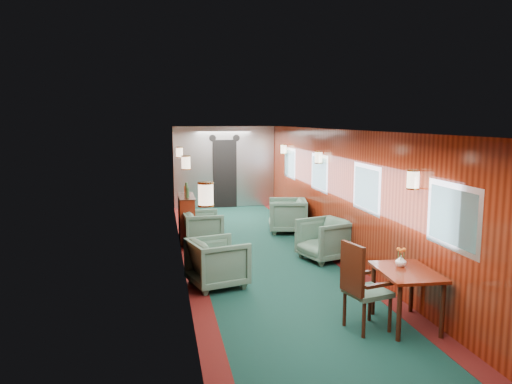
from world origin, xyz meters
TOP-DOWN VIEW (x-y plane):
  - room at (0.00, 0.00)m, footprint 12.00×12.10m
  - bulkhead at (0.00, 5.91)m, footprint 2.98×0.17m
  - windows_right at (1.49, 0.25)m, footprint 0.02×8.60m
  - wall_sconces at (0.00, 0.57)m, footprint 2.97×7.97m
  - dining_table at (1.12, -3.16)m, footprint 0.72×0.99m
  - side_chair at (0.50, -3.19)m, footprint 0.60×0.62m
  - credenza at (-1.34, 1.97)m, footprint 0.34×1.07m
  - flower_vase at (1.12, -2.99)m, footprint 0.19×0.19m
  - armchair_left_near at (-1.03, -1.21)m, footprint 1.02×1.00m
  - armchair_left_far at (-1.04, 1.38)m, footprint 0.85×0.82m
  - armchair_right_near at (1.09, -0.11)m, footprint 1.05×1.03m
  - armchair_right_far at (0.99, 2.25)m, footprint 1.01×0.99m

SIDE VIEW (x-z plane):
  - armchair_left_far at x=-1.04m, z-range 0.00..0.72m
  - armchair_left_near at x=-1.03m, z-range 0.00..0.75m
  - armchair_right_near at x=1.09m, z-range 0.00..0.76m
  - armchair_right_far at x=0.99m, z-range 0.00..0.78m
  - credenza at x=-1.34m, z-range -0.13..1.11m
  - side_chair at x=0.50m, z-range 0.05..1.16m
  - dining_table at x=1.12m, z-range 0.24..0.96m
  - flower_vase at x=1.12m, z-range 0.72..0.87m
  - bulkhead at x=0.00m, z-range -0.01..2.38m
  - windows_right at x=1.49m, z-range 1.05..1.85m
  - room at x=0.00m, z-range 0.43..2.83m
  - wall_sconces at x=0.00m, z-range 1.66..1.91m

